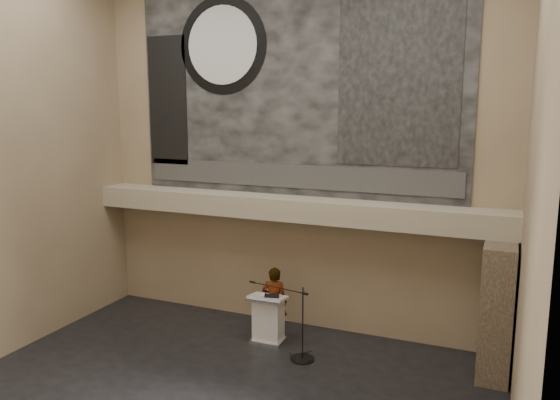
% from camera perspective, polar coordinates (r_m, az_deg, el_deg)
% --- Properties ---
extents(wall_back, '(10.00, 0.02, 8.50)m').
position_cam_1_polar(wall_back, '(12.82, 1.40, 5.20)').
color(wall_back, '#827053').
rests_on(wall_back, floor).
extents(wall_front, '(10.00, 0.02, 8.50)m').
position_cam_1_polar(wall_front, '(6.18, -26.97, -1.04)').
color(wall_front, '#827053').
rests_on(wall_front, floor).
extents(wall_right, '(0.02, 8.00, 8.50)m').
position_cam_1_polar(wall_right, '(7.97, 24.95, 1.35)').
color(wall_right, '#827053').
rests_on(wall_right, floor).
extents(soffit, '(10.00, 0.80, 0.50)m').
position_cam_1_polar(soffit, '(12.63, 0.71, -0.83)').
color(soffit, gray).
rests_on(soffit, wall_back).
extents(sprinkler_left, '(0.04, 0.04, 0.06)m').
position_cam_1_polar(sprinkler_left, '(13.32, -5.77, -1.54)').
color(sprinkler_left, '#B2893D').
rests_on(sprinkler_left, soffit).
extents(sprinkler_right, '(0.04, 0.04, 0.06)m').
position_cam_1_polar(sprinkler_right, '(12.07, 9.00, -2.82)').
color(sprinkler_right, '#B2893D').
rests_on(sprinkler_right, soffit).
extents(banner, '(8.00, 0.05, 5.00)m').
position_cam_1_polar(banner, '(12.76, 1.38, 11.69)').
color(banner, black).
rests_on(banner, wall_back).
extents(banner_text_strip, '(7.76, 0.02, 0.55)m').
position_cam_1_polar(banner_text_strip, '(12.82, 1.27, 2.50)').
color(banner_text_strip, '#303030').
rests_on(banner_text_strip, banner).
extents(banner_clock_rim, '(2.30, 0.02, 2.30)m').
position_cam_1_polar(banner_clock_rim, '(13.55, -6.05, 15.78)').
color(banner_clock_rim, black).
rests_on(banner_clock_rim, banner).
extents(banner_clock_face, '(1.84, 0.02, 1.84)m').
position_cam_1_polar(banner_clock_face, '(13.54, -6.09, 15.78)').
color(banner_clock_face, silver).
rests_on(banner_clock_face, banner).
extents(banner_building_print, '(2.60, 0.02, 3.60)m').
position_cam_1_polar(banner_building_print, '(12.05, 12.22, 12.05)').
color(banner_building_print, black).
rests_on(banner_building_print, banner).
extents(banner_brick_print, '(1.10, 0.02, 3.20)m').
position_cam_1_polar(banner_brick_print, '(14.32, -11.65, 10.10)').
color(banner_brick_print, black).
rests_on(banner_brick_print, banner).
extents(stone_pier, '(0.60, 1.40, 2.70)m').
position_cam_1_polar(stone_pier, '(11.73, 21.70, -10.53)').
color(stone_pier, '#45372A').
rests_on(stone_pier, floor).
extents(lectern, '(0.81, 0.59, 1.14)m').
position_cam_1_polar(lectern, '(12.57, -1.23, -12.31)').
color(lectern, silver).
rests_on(lectern, floor).
extents(binder, '(0.40, 0.36, 0.04)m').
position_cam_1_polar(binder, '(12.28, -0.87, -10.02)').
color(binder, black).
rests_on(binder, lectern).
extents(papers, '(0.26, 0.32, 0.00)m').
position_cam_1_polar(papers, '(12.37, -1.63, -9.96)').
color(papers, silver).
rests_on(papers, lectern).
extents(speaker_person, '(0.66, 0.49, 1.65)m').
position_cam_1_polar(speaker_person, '(12.78, -0.58, -10.60)').
color(speaker_person, silver).
rests_on(speaker_person, floor).
extents(mic_stand, '(1.60, 0.52, 1.59)m').
position_cam_1_polar(mic_stand, '(11.93, 2.14, -15.17)').
color(mic_stand, black).
rests_on(mic_stand, floor).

